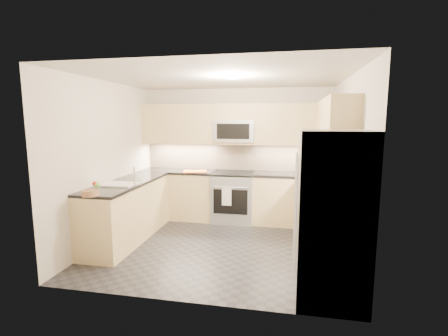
% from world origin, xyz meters
% --- Properties ---
extents(floor, '(3.60, 3.20, 0.00)m').
position_xyz_m(floor, '(0.00, 0.00, 0.00)').
color(floor, black).
rests_on(floor, ground).
extents(ceiling, '(3.60, 3.20, 0.02)m').
position_xyz_m(ceiling, '(0.00, 0.00, 2.50)').
color(ceiling, beige).
rests_on(ceiling, wall_back).
extents(wall_back, '(3.60, 0.02, 2.50)m').
position_xyz_m(wall_back, '(0.00, 1.60, 1.25)').
color(wall_back, beige).
rests_on(wall_back, floor).
extents(wall_front, '(3.60, 0.02, 2.50)m').
position_xyz_m(wall_front, '(0.00, -1.60, 1.25)').
color(wall_front, beige).
rests_on(wall_front, floor).
extents(wall_left, '(0.02, 3.20, 2.50)m').
position_xyz_m(wall_left, '(-1.80, 0.00, 1.25)').
color(wall_left, beige).
rests_on(wall_left, floor).
extents(wall_right, '(0.02, 3.20, 2.50)m').
position_xyz_m(wall_right, '(1.80, 0.00, 1.25)').
color(wall_right, beige).
rests_on(wall_right, floor).
extents(base_cab_back_left, '(1.42, 0.60, 0.90)m').
position_xyz_m(base_cab_back_left, '(-1.09, 1.30, 0.45)').
color(base_cab_back_left, '#DDC185').
rests_on(base_cab_back_left, floor).
extents(base_cab_back_right, '(1.42, 0.60, 0.90)m').
position_xyz_m(base_cab_back_right, '(1.09, 1.30, 0.45)').
color(base_cab_back_right, '#DDC185').
rests_on(base_cab_back_right, floor).
extents(base_cab_right, '(0.60, 1.70, 0.90)m').
position_xyz_m(base_cab_right, '(1.50, 0.15, 0.45)').
color(base_cab_right, '#DDC185').
rests_on(base_cab_right, floor).
extents(base_cab_peninsula, '(0.60, 2.00, 0.90)m').
position_xyz_m(base_cab_peninsula, '(-1.50, 0.00, 0.45)').
color(base_cab_peninsula, '#DDC185').
rests_on(base_cab_peninsula, floor).
extents(countertop_back_left, '(1.42, 0.63, 0.04)m').
position_xyz_m(countertop_back_left, '(-1.09, 1.30, 0.92)').
color(countertop_back_left, black).
rests_on(countertop_back_left, base_cab_back_left).
extents(countertop_back_right, '(1.42, 0.63, 0.04)m').
position_xyz_m(countertop_back_right, '(1.09, 1.30, 0.92)').
color(countertop_back_right, black).
rests_on(countertop_back_right, base_cab_back_right).
extents(countertop_right, '(0.63, 1.70, 0.04)m').
position_xyz_m(countertop_right, '(1.50, 0.15, 0.92)').
color(countertop_right, black).
rests_on(countertop_right, base_cab_right).
extents(countertop_peninsula, '(0.63, 2.00, 0.04)m').
position_xyz_m(countertop_peninsula, '(-1.50, 0.00, 0.92)').
color(countertop_peninsula, black).
rests_on(countertop_peninsula, base_cab_peninsula).
extents(upper_cab_back, '(3.60, 0.35, 0.75)m').
position_xyz_m(upper_cab_back, '(0.00, 1.43, 1.83)').
color(upper_cab_back, '#DDC185').
rests_on(upper_cab_back, wall_back).
extents(upper_cab_right, '(0.35, 1.95, 0.75)m').
position_xyz_m(upper_cab_right, '(1.62, 0.28, 1.83)').
color(upper_cab_right, '#DDC185').
rests_on(upper_cab_right, wall_right).
extents(backsplash_back, '(3.60, 0.01, 0.51)m').
position_xyz_m(backsplash_back, '(0.00, 1.60, 1.20)').
color(backsplash_back, tan).
rests_on(backsplash_back, wall_back).
extents(backsplash_right, '(0.01, 2.30, 0.51)m').
position_xyz_m(backsplash_right, '(1.80, 0.45, 1.20)').
color(backsplash_right, tan).
rests_on(backsplash_right, wall_right).
extents(gas_range, '(0.76, 0.65, 0.91)m').
position_xyz_m(gas_range, '(0.00, 1.28, 0.46)').
color(gas_range, '#989A9F').
rests_on(gas_range, floor).
extents(range_cooktop, '(0.76, 0.65, 0.03)m').
position_xyz_m(range_cooktop, '(0.00, 1.28, 0.92)').
color(range_cooktop, black).
rests_on(range_cooktop, gas_range).
extents(oven_door_glass, '(0.62, 0.02, 0.45)m').
position_xyz_m(oven_door_glass, '(0.00, 0.95, 0.45)').
color(oven_door_glass, black).
rests_on(oven_door_glass, gas_range).
extents(oven_handle, '(0.60, 0.02, 0.02)m').
position_xyz_m(oven_handle, '(0.00, 0.93, 0.72)').
color(oven_handle, '#B2B5BA').
rests_on(oven_handle, gas_range).
extents(microwave, '(0.76, 0.40, 0.40)m').
position_xyz_m(microwave, '(0.00, 1.40, 1.70)').
color(microwave, '#AAADB2').
rests_on(microwave, upper_cab_back).
extents(microwave_door, '(0.60, 0.01, 0.28)m').
position_xyz_m(microwave_door, '(0.00, 1.20, 1.70)').
color(microwave_door, black).
rests_on(microwave_door, microwave).
extents(refrigerator, '(0.70, 0.90, 1.80)m').
position_xyz_m(refrigerator, '(1.45, -1.15, 0.90)').
color(refrigerator, '#95989D').
rests_on(refrigerator, floor).
extents(fridge_handle_left, '(0.02, 0.02, 1.20)m').
position_xyz_m(fridge_handle_left, '(1.08, -1.33, 0.95)').
color(fridge_handle_left, '#B2B5BA').
rests_on(fridge_handle_left, refrigerator).
extents(fridge_handle_right, '(0.02, 0.02, 1.20)m').
position_xyz_m(fridge_handle_right, '(1.08, -0.97, 0.95)').
color(fridge_handle_right, '#B2B5BA').
rests_on(fridge_handle_right, refrigerator).
extents(sink_basin, '(0.52, 0.38, 0.16)m').
position_xyz_m(sink_basin, '(-1.50, -0.25, 0.88)').
color(sink_basin, white).
rests_on(sink_basin, base_cab_peninsula).
extents(faucet, '(0.03, 0.03, 0.28)m').
position_xyz_m(faucet, '(-1.24, -0.25, 1.08)').
color(faucet, silver).
rests_on(faucet, countertop_peninsula).
extents(utensil_bowl, '(0.27, 0.27, 0.14)m').
position_xyz_m(utensil_bowl, '(1.36, 1.31, 1.01)').
color(utensil_bowl, '#53AA48').
rests_on(utensil_bowl, countertop_back_right).
extents(cutting_board, '(0.50, 0.40, 0.01)m').
position_xyz_m(cutting_board, '(-0.72, 1.18, 0.95)').
color(cutting_board, '#CF5F13').
rests_on(cutting_board, countertop_back_left).
extents(fruit_basket, '(0.27, 0.27, 0.07)m').
position_xyz_m(fruit_basket, '(-1.49, -0.99, 0.98)').
color(fruit_basket, '#946645').
rests_on(fruit_basket, countertop_peninsula).
extents(fruit_apple, '(0.07, 0.07, 0.07)m').
position_xyz_m(fruit_apple, '(-1.55, -0.77, 1.05)').
color(fruit_apple, red).
rests_on(fruit_apple, fruit_basket).
extents(fruit_pear, '(0.08, 0.08, 0.08)m').
position_xyz_m(fruit_pear, '(-1.44, -0.87, 1.05)').
color(fruit_pear, '#65AE4A').
rests_on(fruit_pear, fruit_basket).
extents(dish_towel_check, '(0.17, 0.02, 0.32)m').
position_xyz_m(dish_towel_check, '(-0.06, 0.91, 0.55)').
color(dish_towel_check, white).
rests_on(dish_towel_check, oven_handle).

